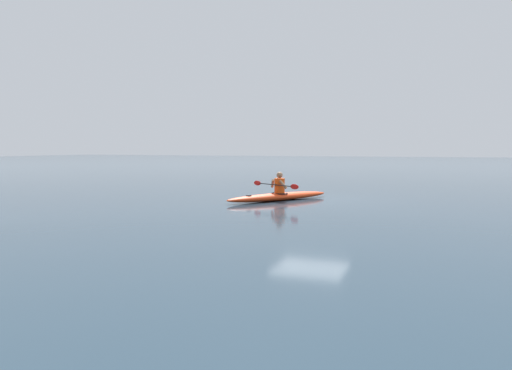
# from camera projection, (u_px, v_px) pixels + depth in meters

# --- Properties ---
(ground_plane) EXTENTS (160.00, 160.00, 0.00)m
(ground_plane) POSITION_uv_depth(u_px,v_px,m) (311.00, 199.00, 16.47)
(ground_plane) COLOR #283D4C
(kayak) EXTENTS (2.79, 3.97, 0.26)m
(kayak) POSITION_uv_depth(u_px,v_px,m) (279.00, 196.00, 15.97)
(kayak) COLOR red
(kayak) RESTS_ON ground
(kayaker) EXTENTS (2.03, 1.28, 0.71)m
(kayaker) POSITION_uv_depth(u_px,v_px,m) (279.00, 184.00, 15.94)
(kayaker) COLOR #E04C14
(kayaker) RESTS_ON kayak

